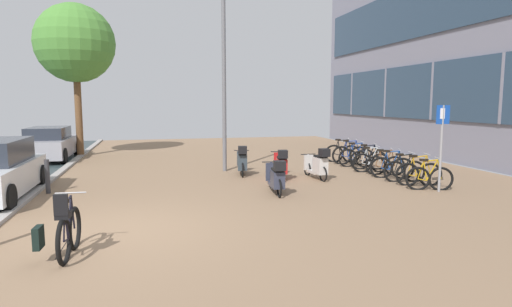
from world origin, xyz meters
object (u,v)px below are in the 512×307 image
bicycle_foreground (66,232)px  bicycle_rack_06 (369,160)px  scooter_mid (318,165)px  bicycle_rack_01 (419,174)px  parked_car_far (49,144)px  bollard_far (47,176)px  lamp_post (224,68)px  street_tree (75,44)px  bicycle_rack_00 (429,178)px  scooter_extra (242,161)px  bicycle_rack_08 (350,155)px  scooter_near (281,165)px  scooter_far (276,178)px  bicycle_rack_07 (356,158)px  bicycle_rack_02 (404,171)px  bicycle_rack_03 (392,168)px  bicycle_rack_09 (343,153)px  parking_sign (442,138)px  bicycle_rack_05 (371,162)px  bicycle_rack_04 (385,165)px

bicycle_foreground → bicycle_rack_06: 11.23m
scooter_mid → bicycle_rack_01: bearing=-33.3°
parked_car_far → bollard_far: bearing=-78.6°
bicycle_rack_01 → lamp_post: bearing=142.0°
lamp_post → street_tree: size_ratio=0.98×
bicycle_rack_00 → lamp_post: size_ratio=0.19×
scooter_mid → scooter_extra: size_ratio=0.97×
bicycle_rack_08 → scooter_extra: bearing=-163.1°
bicycle_rack_01 → scooter_near: bearing=151.1°
scooter_mid → scooter_far: bearing=-137.8°
bicycle_rack_01 → scooter_near: 4.08m
bicycle_foreground → bicycle_rack_07: size_ratio=1.06×
bicycle_rack_02 → scooter_extra: size_ratio=0.75×
bicycle_rack_02 → scooter_near: 3.76m
bicycle_rack_06 → parked_car_far: bearing=154.6°
bicycle_rack_03 → lamp_post: size_ratio=0.19×
scooter_near → lamp_post: bearing=126.7°
bicycle_rack_07 → bicycle_rack_09: bearing=88.7°
scooter_extra → bicycle_rack_03: bearing=-20.8°
bicycle_rack_02 → parking_sign: 1.88m
bicycle_rack_07 → parked_car_far: 12.64m
scooter_near → scooter_extra: size_ratio=1.03×
lamp_post → scooter_extra: bearing=-67.2°
bicycle_rack_00 → scooter_mid: size_ratio=0.76×
bicycle_rack_03 → bicycle_rack_08: bearing=88.2°
scooter_extra → bicycle_rack_02: bearing=-27.1°
bicycle_rack_01 → bicycle_rack_03: (-0.11, 1.24, 0.00)m
bicycle_rack_01 → lamp_post: size_ratio=0.21×
bicycle_rack_01 → bicycle_rack_08: bearing=90.2°
bicycle_rack_08 → parking_sign: 5.34m
bicycle_rack_06 → scooter_extra: bearing=-178.1°
bicycle_rack_00 → bicycle_rack_09: bicycle_rack_09 is taller
bicycle_foreground → parking_sign: parking_sign is taller
bicycle_foreground → bicycle_rack_02: bicycle_foreground is taller
bicycle_rack_01 → scooter_near: scooter_near is taller
bicycle_rack_00 → scooter_extra: scooter_extra is taller
scooter_near → scooter_far: size_ratio=0.98×
parked_car_far → bicycle_rack_03: bearing=-32.8°
bicycle_rack_08 → bollard_far: size_ratio=1.46×
bicycle_rack_00 → bicycle_rack_03: 1.86m
bicycle_rack_02 → bicycle_rack_03: bearing=94.5°
bicycle_rack_07 → bollard_far: bicycle_rack_07 is taller
bicycle_rack_08 → bicycle_rack_05: bearing=-94.3°
bicycle_rack_02 → parking_sign: parking_sign is taller
bicycle_rack_02 → bollard_far: (-10.16, 0.82, 0.12)m
bicycle_rack_07 → bicycle_rack_00: bearing=-90.3°
bicycle_rack_00 → parked_car_far: size_ratio=0.31×
parked_car_far → bicycle_rack_00: bearing=-38.8°
bicycle_rack_04 → bicycle_rack_06: (0.08, 1.24, 0.01)m
bicycle_rack_05 → bicycle_foreground: bearing=-144.8°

